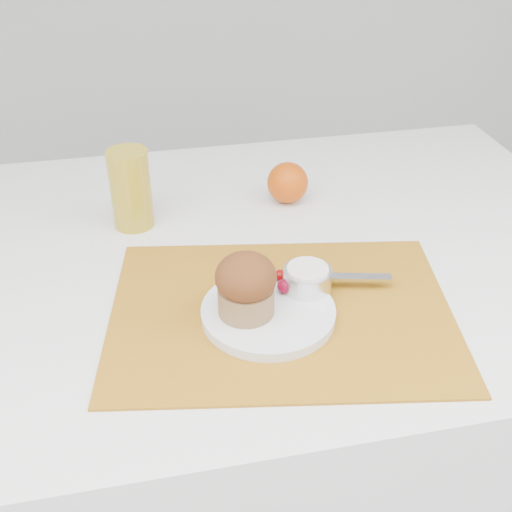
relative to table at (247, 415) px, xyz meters
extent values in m
cube|color=white|center=(0.00, 0.00, 0.00)|extent=(1.20, 0.80, 0.75)
cube|color=#A86C17|center=(0.02, -0.17, 0.38)|extent=(0.51, 0.41, 0.00)
cylinder|color=white|center=(0.00, -0.17, 0.39)|extent=(0.22, 0.22, 0.01)
cylinder|color=silver|center=(0.06, -0.14, 0.41)|extent=(0.08, 0.08, 0.03)
cylinder|color=white|center=(0.06, -0.14, 0.42)|extent=(0.06, 0.06, 0.01)
ellipsoid|color=#5E0202|center=(0.03, -0.11, 0.40)|extent=(0.02, 0.02, 0.02)
ellipsoid|color=#5B0217|center=(0.03, -0.14, 0.40)|extent=(0.02, 0.02, 0.02)
cube|color=#B4B6BD|center=(0.09, -0.12, 0.40)|extent=(0.18, 0.06, 0.00)
sphere|color=#CE4C07|center=(0.10, 0.14, 0.41)|extent=(0.07, 0.07, 0.07)
cylinder|color=gold|center=(-0.17, 0.11, 0.44)|extent=(0.07, 0.07, 0.13)
cylinder|color=#957148|center=(-0.03, -0.17, 0.41)|extent=(0.09, 0.09, 0.04)
ellipsoid|color=#3A1A0A|center=(-0.03, -0.17, 0.45)|extent=(0.08, 0.08, 0.06)
camera|label=1|loc=(-0.16, -0.83, 0.93)|focal=45.00mm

